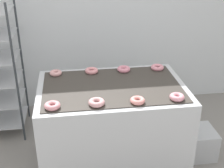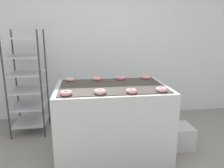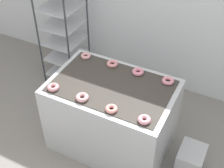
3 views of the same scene
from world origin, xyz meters
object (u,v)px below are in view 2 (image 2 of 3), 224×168
object	(u,v)px
fryer_machine	(112,121)
donut_far_right	(146,77)
baking_rack_cart	(28,82)
donut_far_left	(70,79)
donut_near_left	(66,93)
donut_near_right	(161,89)
donut_far_midleft	(97,78)
donut_near_midleft	(100,92)
donut_near_midright	(131,91)
glaze_bin	(181,136)
donut_far_midright	(121,78)

from	to	relation	value
fryer_machine	donut_far_right	bearing A→B (deg)	31.89
baking_rack_cart	donut_far_left	bearing A→B (deg)	-37.62
donut_near_left	donut_near_right	xyz separation A→B (m)	(1.04, -0.00, 0.00)
fryer_machine	baking_rack_cart	size ratio (longest dim) A/B	0.85
donut_far_left	donut_far_midleft	world-z (taller)	donut_far_midleft
donut_near_midleft	donut_far_right	size ratio (longest dim) A/B	1.02
donut_near_midleft	donut_near_midright	world-z (taller)	donut_near_midleft
baking_rack_cart	glaze_bin	distance (m)	2.41
donut_near_midright	baking_rack_cart	bearing A→B (deg)	138.85
fryer_machine	donut_far_midleft	distance (m)	0.61
donut_near_right	donut_far_midleft	size ratio (longest dim) A/B	0.96
donut_far_left	donut_near_midright	bearing A→B (deg)	-44.33
donut_near_right	donut_far_midright	bearing A→B (deg)	117.71
glaze_bin	donut_near_left	xyz separation A→B (m)	(-1.51, -0.38, 0.80)
baking_rack_cart	donut_near_midright	xyz separation A→B (m)	(1.36, -1.19, 0.14)
baking_rack_cart	donut_near_midleft	size ratio (longest dim) A/B	11.78
glaze_bin	donut_near_right	size ratio (longest dim) A/B	2.75
baking_rack_cart	donut_near_midleft	world-z (taller)	baking_rack_cart
baking_rack_cart	donut_far_left	size ratio (longest dim) A/B	13.20
baking_rack_cart	donut_far_left	world-z (taller)	baking_rack_cart
donut_near_left	donut_far_left	distance (m)	0.66
donut_near_midright	donut_far_midleft	world-z (taller)	same
glaze_bin	donut_far_midleft	xyz separation A→B (m)	(-1.14, 0.28, 0.80)
donut_near_left	donut_near_right	size ratio (longest dim) A/B	1.03
fryer_machine	donut_far_midleft	size ratio (longest dim) A/B	10.37
baking_rack_cart	donut_near_right	xyz separation A→B (m)	(1.71, -1.18, 0.14)
baking_rack_cart	donut_far_midright	world-z (taller)	baking_rack_cart
donut_near_midleft	glaze_bin	bearing A→B (deg)	18.31
baking_rack_cart	donut_near_left	bearing A→B (deg)	-60.52
fryer_machine	glaze_bin	world-z (taller)	fryer_machine
donut_near_midleft	donut_far_left	size ratio (longest dim) A/B	1.12
donut_near_left	donut_far_midleft	world-z (taller)	donut_near_left
donut_near_left	donut_near_midleft	world-z (taller)	donut_near_midleft
donut_far_midright	donut_near_right	bearing A→B (deg)	-62.29
donut_near_midleft	donut_far_right	bearing A→B (deg)	43.24
baking_rack_cart	donut_far_midright	distance (m)	1.47
donut_near_right	donut_far_midright	xyz separation A→B (m)	(-0.34, 0.65, 0.00)
fryer_machine	donut_near_left	world-z (taller)	donut_near_left
baking_rack_cart	donut_near_midright	distance (m)	1.82
donut_far_right	fryer_machine	bearing A→B (deg)	-148.11
glaze_bin	donut_near_midleft	bearing A→B (deg)	-161.69
glaze_bin	donut_near_right	world-z (taller)	donut_near_right
donut_near_midright	donut_far_midright	bearing A→B (deg)	89.93
glaze_bin	donut_far_right	distance (m)	0.96
donut_far_right	donut_near_midright	bearing A→B (deg)	-118.05
donut_near_midleft	donut_near_midright	distance (m)	0.34
donut_near_right	donut_far_midright	distance (m)	0.74
donut_near_left	donut_near_midright	size ratio (longest dim) A/B	1.04
fryer_machine	donut_far_left	distance (m)	0.78
donut_near_midright	donut_far_left	bearing A→B (deg)	135.67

